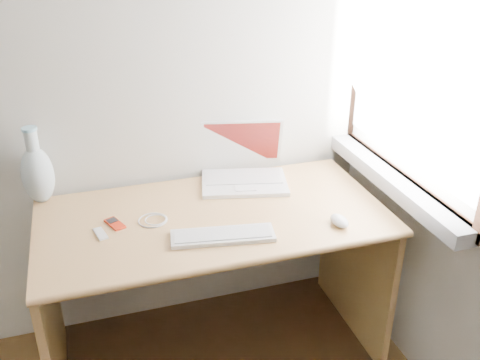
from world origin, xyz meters
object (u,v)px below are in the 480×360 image
object	(u,v)px
external_keyboard	(223,235)
laptop	(241,168)
desk	(209,247)
vase	(37,173)

from	to	relation	value
external_keyboard	laptop	bearing A→B (deg)	74.12
desk	external_keyboard	bearing A→B (deg)	-91.98
laptop	external_keyboard	distance (m)	0.48
laptop	external_keyboard	xyz separation A→B (m)	(-0.20, -0.43, -0.05)
desk	vase	xyz separation A→B (m)	(-0.64, 0.22, 0.33)
external_keyboard	desk	bearing A→B (deg)	97.35
external_keyboard	vase	xyz separation A→B (m)	(-0.63, 0.48, 0.12)
external_keyboard	vase	bearing A→B (deg)	152.07
desk	vase	distance (m)	0.76
laptop	external_keyboard	bearing A→B (deg)	-101.86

